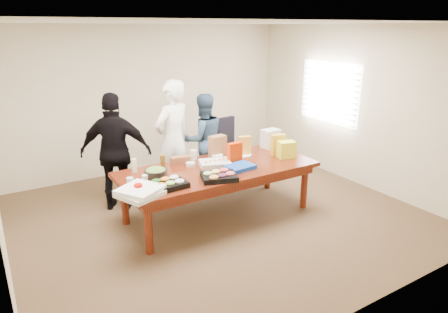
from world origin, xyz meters
TOP-DOWN VIEW (x-y plane):
  - floor at (0.00, 0.00)m, footprint 5.50×5.00m
  - ceiling at (0.00, 0.00)m, footprint 5.50×5.00m
  - wall_back at (0.00, 2.50)m, footprint 5.50×0.04m
  - wall_front at (0.00, -2.50)m, footprint 5.50×0.04m
  - wall_right at (2.75, 0.00)m, footprint 0.04×5.00m
  - window_panel at (2.72, 0.60)m, footprint 0.03×1.40m
  - window_blinds at (2.68, 0.60)m, footprint 0.04×1.36m
  - conference_table at (0.00, 0.00)m, footprint 2.80×1.20m
  - office_chair at (0.85, 1.02)m, footprint 0.62×0.62m
  - person_center at (-0.25, 0.97)m, footprint 0.81×0.67m
  - person_right at (0.44, 1.24)m, footprint 0.83×0.68m
  - person_left at (-1.15, 1.02)m, footprint 1.12×0.87m
  - veggie_tray at (-0.91, -0.30)m, footprint 0.46×0.37m
  - fruit_tray at (-0.23, -0.41)m, footprint 0.54×0.48m
  - sheet_cake at (-0.01, 0.07)m, footprint 0.51×0.44m
  - salad_bowl at (-0.90, 0.12)m, footprint 0.37×0.37m
  - chip_bag_blue at (0.22, -0.22)m, footprint 0.42×0.33m
  - chip_bag_red at (0.29, 0.01)m, footprint 0.22×0.09m
  - chip_bag_yellow at (1.08, 0.00)m, footprint 0.23×0.13m
  - chip_bag_orange at (0.64, 0.28)m, footprint 0.21×0.14m
  - mayo_jar at (-0.14, 0.48)m, footprint 0.12×0.12m
  - mustard_bottle at (0.33, 0.48)m, footprint 0.08×0.08m
  - dressing_bottle at (-0.71, 0.31)m, footprint 0.08×0.08m
  - ranch_bottle at (-1.08, 0.43)m, footprint 0.08×0.08m
  - banana_bunch at (0.59, 0.48)m, footprint 0.26×0.21m
  - bread_loaf at (-0.39, 0.42)m, footprint 0.30×0.17m
  - kraft_bag at (0.24, 0.42)m, footprint 0.27×0.17m
  - red_cup at (-1.30, -0.33)m, footprint 0.10×0.10m
  - clear_cup_a at (-1.30, -0.04)m, footprint 0.11×0.11m
  - clear_cup_b at (-1.10, -0.01)m, footprint 0.10×0.10m
  - pizza_box_lower at (-1.30, -0.38)m, footprint 0.58×0.58m
  - pizza_box_upper at (-1.29, -0.37)m, footprint 0.61×0.61m
  - plate_a at (0.61, 0.29)m, footprint 0.31×0.31m
  - plate_b at (0.51, 0.52)m, footprint 0.26×0.26m
  - dip_bowl_a at (0.18, 0.32)m, footprint 0.20×0.20m
  - dip_bowl_b at (-0.31, 0.25)m, footprint 0.16×0.16m
  - grocery_bag_white at (1.23, 0.38)m, footprint 0.31×0.24m
  - grocery_bag_yellow at (1.11, -0.16)m, footprint 0.29×0.24m

SIDE VIEW (x-z plane):
  - floor at x=0.00m, z-range -0.02..0.00m
  - conference_table at x=0.00m, z-range 0.00..0.75m
  - office_chair at x=0.85m, z-range 0.00..1.08m
  - plate_b at x=0.51m, z-range 0.75..0.76m
  - plate_a at x=0.61m, z-range 0.75..0.77m
  - pizza_box_lower at x=-1.30m, z-range 0.75..0.80m
  - dip_bowl_b at x=-0.31m, z-range 0.75..0.80m
  - chip_bag_blue at x=0.22m, z-range 0.75..0.81m
  - dip_bowl_a at x=0.18m, z-range 0.75..0.82m
  - veggie_tray at x=-0.91m, z-range 0.75..0.82m
  - fruit_tray at x=-0.23m, z-range 0.75..0.82m
  - banana_bunch at x=0.59m, z-range 0.75..0.82m
  - sheet_cake at x=-0.01m, z-range 0.75..0.83m
  - person_right at x=0.44m, z-range 0.00..1.59m
  - salad_bowl at x=-0.90m, z-range 0.75..0.85m
  - clear_cup_b at x=-1.10m, z-range 0.75..0.85m
  - bread_loaf at x=-0.39m, z-range 0.75..0.86m
  - clear_cup_a at x=-1.30m, z-range 0.75..0.87m
  - red_cup at x=-1.30m, z-range 0.75..0.88m
  - mayo_jar at x=-0.14m, z-range 0.75..0.90m
  - pizza_box_upper at x=-1.29m, z-range 0.80..0.85m
  - mustard_bottle at x=0.33m, z-range 0.75..0.94m
  - ranch_bottle at x=-1.08m, z-range 0.75..0.94m
  - dressing_bottle at x=-0.71m, z-range 0.75..0.97m
  - grocery_bag_yellow at x=1.11m, z-range 0.75..1.01m
  - person_left at x=-1.15m, z-range 0.00..1.77m
  - chip_bag_orange at x=0.64m, z-range 0.75..1.05m
  - grocery_bag_white at x=1.23m, z-range 0.75..1.05m
  - chip_bag_red at x=0.29m, z-range 0.75..1.06m
  - chip_bag_yellow at x=1.08m, z-range 0.75..1.08m
  - kraft_bag at x=0.24m, z-range 0.75..1.08m
  - person_center at x=-0.25m, z-range 0.00..1.90m
  - wall_back at x=0.00m, z-range 0.00..2.70m
  - wall_front at x=0.00m, z-range 0.00..2.70m
  - wall_right at x=2.75m, z-range 0.00..2.70m
  - window_panel at x=2.72m, z-range 0.95..2.05m
  - window_blinds at x=2.68m, z-range 1.00..2.00m
  - ceiling at x=0.00m, z-range 2.70..2.72m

